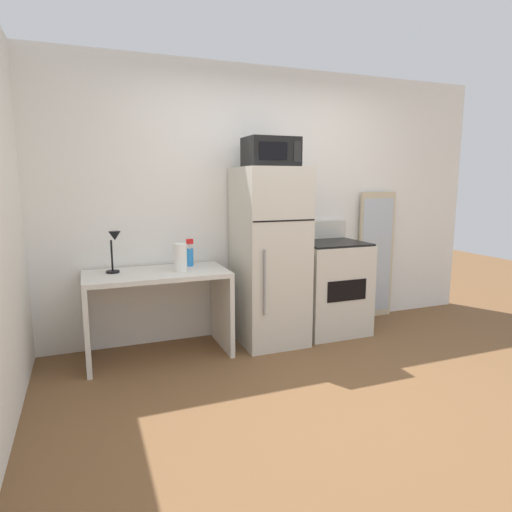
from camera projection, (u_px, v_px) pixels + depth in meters
name	position (u px, v px, depth m)	size (l,w,h in m)	color
ground_plane	(354.00, 400.00, 3.08)	(12.00, 12.00, 0.00)	brown
wall_back_white	(262.00, 203.00, 4.42)	(5.00, 0.10, 2.60)	white
desk	(157.00, 297.00, 3.80)	(1.20, 0.62, 0.75)	silver
desk_lamp	(114.00, 245.00, 3.67)	(0.14, 0.12, 0.35)	black
spray_bottle	(190.00, 255.00, 4.00)	(0.06, 0.06, 0.25)	#2D8CEA
paper_towel_roll	(180.00, 258.00, 3.76)	(0.11, 0.11, 0.24)	white
refrigerator	(269.00, 256.00, 4.11)	(0.59, 0.67, 1.64)	beige
microwave	(271.00, 152.00, 3.93)	(0.46, 0.35, 0.26)	black
oven_range	(330.00, 286.00, 4.44)	(0.66, 0.61, 1.10)	beige
leaning_mirror	(376.00, 255.00, 4.90)	(0.44, 0.03, 1.40)	#C6B793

